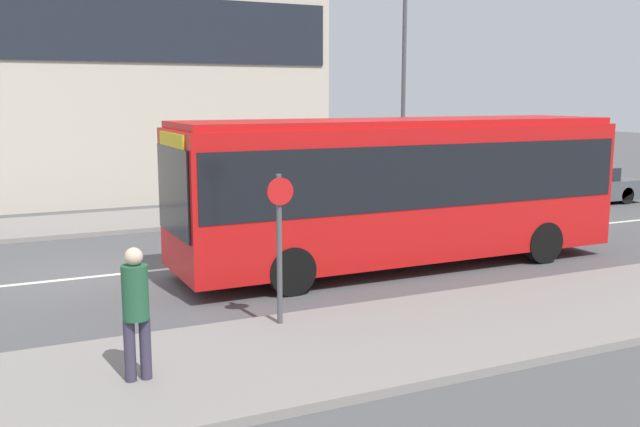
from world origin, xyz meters
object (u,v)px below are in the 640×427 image
Objects in this scene: city_bus at (399,182)px; parked_car_1 at (579,186)px; bus_stop_sign at (280,237)px; parked_car_0 at (454,196)px; pedestrian_near_stop at (136,305)px; street_lamp at (404,62)px.

parked_car_1 is at bearing 26.87° from city_bus.
city_bus is 4.16× the size of bus_stop_sign.
bus_stop_sign reaches higher than parked_car_0.
street_lamp is (11.04, 11.30, 3.74)m from pedestrian_near_stop.
pedestrian_near_stop is 16.24m from street_lamp.
parked_car_1 is at bearing 29.34° from bus_stop_sign.
city_bus is 2.27× the size of parked_car_1.
bus_stop_sign is at bearing -150.66° from parked_car_1.
parked_car_1 is at bearing 2.09° from parked_car_0.
city_bus is 8.65m from street_lamp.
city_bus is 5.16m from bus_stop_sign.
pedestrian_near_stop is at bearing -151.79° from bus_stop_sign.
parked_car_1 is 17.17m from bus_stop_sign.
street_lamp is (-6.47, 1.52, 4.26)m from parked_car_1.
pedestrian_near_stop is (-6.70, -4.45, -0.76)m from city_bus.
street_lamp is at bearing 49.50° from bus_stop_sign.
pedestrian_near_stop is (-17.51, -9.78, 0.52)m from parked_car_1.
city_bus is at bearing 36.57° from bus_stop_sign.
city_bus is 5.75× the size of pedestrian_near_stop.
parked_car_1 is 20.06m from pedestrian_near_stop.
street_lamp reaches higher than pedestrian_near_stop.
street_lamp reaches higher than bus_stop_sign.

